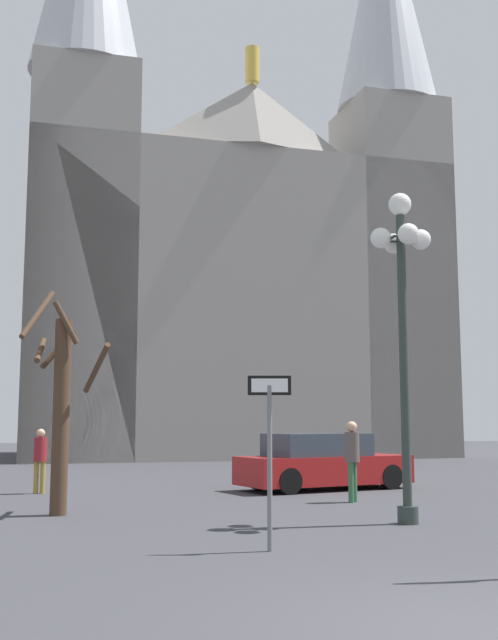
{
  "coord_description": "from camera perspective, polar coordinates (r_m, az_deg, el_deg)",
  "views": [
    {
      "loc": [
        -3.18,
        -6.22,
        1.75
      ],
      "look_at": [
        0.63,
        17.34,
        4.9
      ],
      "focal_mm": 43.25,
      "sensor_mm": 36.0,
      "label": 1
    }
  ],
  "objects": [
    {
      "name": "cathedral",
      "position": [
        40.93,
        -1.39,
        4.3
      ],
      "size": [
        22.13,
        15.24,
        32.53
      ],
      "color": "gray",
      "rests_on": "ground"
    },
    {
      "name": "one_way_arrow_sign",
      "position": [
        10.8,
        1.53,
        -8.8
      ],
      "size": [
        0.6,
        0.13,
        2.39
      ],
      "color": "slate",
      "rests_on": "ground"
    },
    {
      "name": "street_lamp",
      "position": [
        14.08,
        11.26,
        1.92
      ],
      "size": [
        1.13,
        1.13,
        5.88
      ],
      "color": "#2D3833",
      "rests_on": "ground"
    },
    {
      "name": "bare_tree",
      "position": [
        15.3,
        -13.74,
        -6.02
      ],
      "size": [
        1.74,
        1.37,
        4.4
      ],
      "color": "#473323",
      "rests_on": "ground"
    },
    {
      "name": "parked_car_near_red",
      "position": [
        20.47,
        5.46,
        -10.5
      ],
      "size": [
        4.86,
        3.1,
        1.44
      ],
      "color": "maroon",
      "rests_on": "ground"
    },
    {
      "name": "pedestrian_walking",
      "position": [
        17.35,
        7.64,
        -9.72
      ],
      "size": [
        0.32,
        0.32,
        1.76
      ],
      "color": "#33663F",
      "rests_on": "ground"
    },
    {
      "name": "pedestrian_standing",
      "position": [
        19.93,
        -15.2,
        -9.59
      ],
      "size": [
        0.32,
        0.32,
        1.57
      ],
      "color": "olive",
      "rests_on": "ground"
    }
  ]
}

